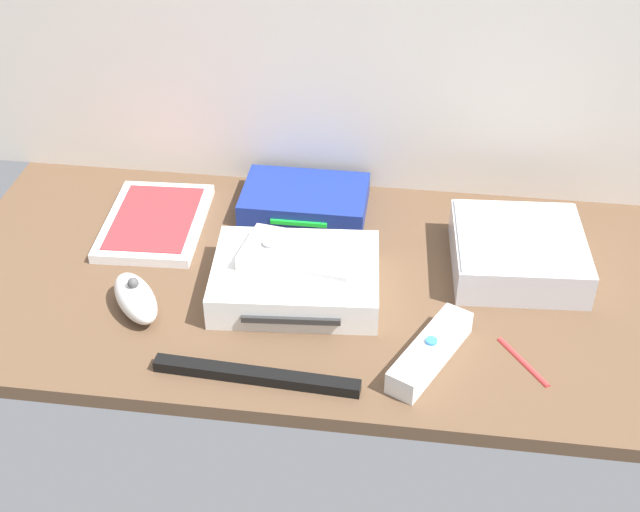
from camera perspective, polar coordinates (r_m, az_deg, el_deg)
The scene contains 10 objects.
ground_plane at distance 114.00cm, azimuth 0.00°, elevation -2.01°, with size 100.00×48.00×2.00cm, color brown.
game_console at distance 110.21cm, azimuth -1.61°, elevation -1.48°, with size 22.24×17.79×4.40cm.
mini_computer at distance 116.94cm, azimuth 12.94°, elevation 0.28°, with size 18.13×18.13×5.30cm.
game_case at distance 125.19cm, azimuth -10.83°, elevation 2.22°, with size 14.51×19.64×1.56cm.
network_router at distance 126.11cm, azimuth -1.01°, elevation 3.75°, with size 18.04×12.44×3.40cm.
remote_wand at distance 101.62cm, azimuth 7.30°, elevation -6.29°, with size 9.81×14.86×3.40cm.
remote_nunchuk at distance 109.78cm, azimuth -12.08°, elevation -2.72°, with size 9.49×10.65×5.10cm.
remote_classic_pad at distance 108.63cm, azimuth -1.33°, elevation 0.01°, with size 15.48×10.16×2.40cm.
sensor_bar at distance 99.40cm, azimuth -4.24°, elevation -7.88°, with size 24.00×1.80×1.40cm, color black.
stylus_pen at distance 104.18cm, azimuth 13.28°, elevation -6.72°, with size 0.70×0.70×9.00cm, color red.
Camera 1 is at (11.81, -88.13, 70.35)cm, focal length 48.48 mm.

